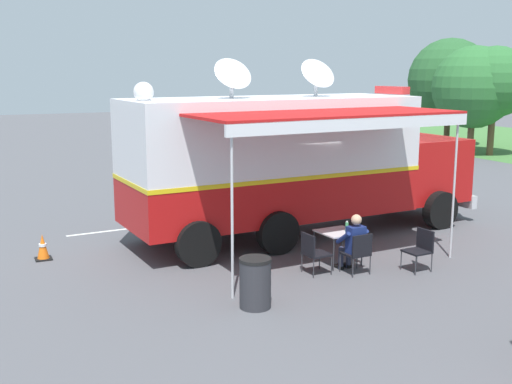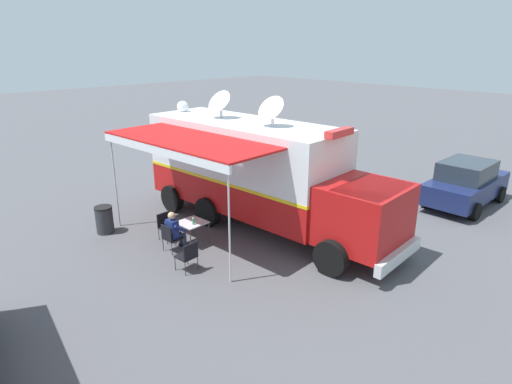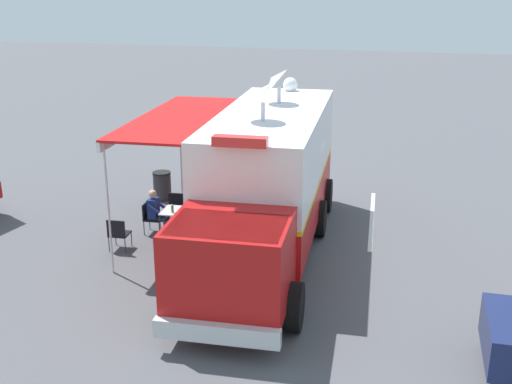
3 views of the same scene
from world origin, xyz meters
The scene contains 15 objects.
ground_plane centered at (0.00, 0.00, 0.00)m, with size 100.00×100.00×0.00m, color #515156.
lot_stripe centered at (-2.50, -2.25, 0.00)m, with size 0.12×4.80×0.01m, color silver.
command_truck centered at (-0.01, 0.75, 1.95)m, with size 5.33×9.62×4.53m.
folding_table centered at (2.53, 0.37, 0.67)m, with size 0.85×0.85×0.73m.
water_bottle centered at (2.59, 0.54, 0.83)m, with size 0.07×0.07×0.22m.
folding_chair_at_table centered at (3.33, 0.36, 0.51)m, with size 0.51×0.51×0.87m.
folding_chair_beside_table centered at (2.93, -0.48, 0.51)m, with size 0.51×0.51×0.87m.
folding_chair_spare_by_truck centered at (3.63, 1.71, 0.51)m, with size 0.51×0.51×0.87m.
seated_responder centered at (3.14, 0.35, 0.65)m, with size 0.68×0.58×1.25m.
trash_bin centered at (4.12, -2.33, 0.46)m, with size 0.57×0.57×0.91m.
traffic_cone centered at (-0.50, -5.41, 0.28)m, with size 0.36×0.36×0.58m.
car_behind_truck centered at (-7.08, 4.83, 0.88)m, with size 4.22×2.05×1.76m.
tree_far_left centered at (-13.71, 17.59, 3.59)m, with size 4.53×4.53×5.86m.
tree_left_of_centre centered at (-10.30, 16.10, 3.31)m, with size 4.04×4.04×5.34m.
tree_right_of_centre centered at (-9.59, 16.72, 3.56)m, with size 3.46×3.46×5.30m.
Camera 1 is at (13.83, -6.80, 4.15)m, focal length 44.55 mm.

